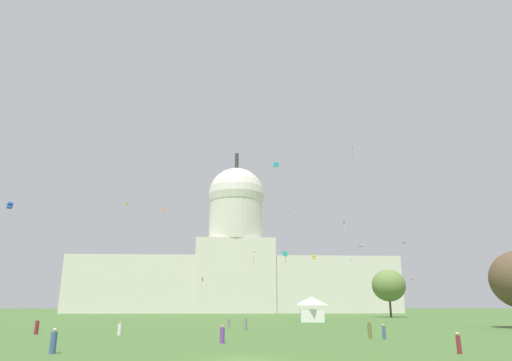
% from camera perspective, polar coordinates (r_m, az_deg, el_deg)
% --- Properties ---
extents(ground_plane, '(800.00, 800.00, 0.00)m').
position_cam_1_polar(ground_plane, '(30.64, -1.44, -22.33)').
color(ground_plane, '#42662D').
extents(capitol_building, '(140.84, 25.61, 72.29)m').
position_cam_1_polar(capitol_building, '(196.49, -2.70, -10.78)').
color(capitol_building, beige).
rests_on(capitol_building, ground_plane).
extents(event_tent, '(5.61, 6.31, 5.04)m').
position_cam_1_polar(event_tent, '(95.64, 7.27, -16.31)').
color(event_tent, white).
rests_on(event_tent, ground_plane).
extents(tree_east_near, '(10.12, 9.25, 13.21)m').
position_cam_1_polar(tree_east_near, '(133.92, 16.90, -12.95)').
color(tree_east_near, '#42301E').
rests_on(tree_east_near, ground_plane).
extents(person_white_mid_center, '(0.60, 0.60, 1.50)m').
position_cam_1_polar(person_white_mid_center, '(56.51, -17.33, -18.02)').
color(person_white_mid_center, silver).
rests_on(person_white_mid_center, ground_plane).
extents(person_grey_mid_left, '(0.58, 0.58, 1.52)m').
position_cam_1_polar(person_grey_mid_left, '(69.82, -3.59, -18.12)').
color(person_grey_mid_left, gray).
rests_on(person_grey_mid_left, ground_plane).
extents(person_maroon_front_right, '(0.46, 0.46, 1.51)m').
position_cam_1_polar(person_maroon_front_right, '(37.23, 24.89, -18.73)').
color(person_maroon_front_right, maroon).
rests_on(person_maroon_front_right, ground_plane).
extents(person_maroon_back_right, '(0.55, 0.55, 1.77)m').
position_cam_1_polar(person_maroon_back_right, '(61.66, -26.67, -16.73)').
color(person_maroon_back_right, maroon).
rests_on(person_maroon_back_right, ground_plane).
extents(person_denim_deep_crowd, '(0.65, 0.65, 1.78)m').
position_cam_1_polar(person_denim_deep_crowd, '(37.32, -24.90, -18.55)').
color(person_denim_deep_crowd, '#3D5684').
rests_on(person_denim_deep_crowd, ground_plane).
extents(person_olive_back_center, '(0.56, 0.56, 1.72)m').
position_cam_1_polar(person_olive_back_center, '(50.90, 14.58, -18.39)').
color(person_olive_back_center, olive).
rests_on(person_olive_back_center, ground_plane).
extents(person_denim_back_left, '(0.48, 0.48, 1.50)m').
position_cam_1_polar(person_denim_back_left, '(50.03, 16.32, -18.44)').
color(person_denim_back_left, '#3D5684').
rests_on(person_denim_back_left, ground_plane).
extents(person_purple_front_left, '(0.64, 0.64, 1.62)m').
position_cam_1_polar(person_purple_front_left, '(43.19, -4.43, -19.44)').
color(person_purple_front_left, '#703D93').
rests_on(person_purple_front_left, ground_plane).
extents(person_grey_edge_east, '(0.60, 0.60, 1.68)m').
position_cam_1_polar(person_grey_edge_east, '(63.24, -1.40, -18.30)').
color(person_grey_edge_east, gray).
rests_on(person_grey_edge_east, ground_plane).
extents(kite_green_high, '(1.10, 0.94, 3.95)m').
position_cam_1_polar(kite_green_high, '(168.80, 4.30, -4.34)').
color(kite_green_high, green).
extents(kite_white_low, '(1.00, 0.99, 0.93)m').
position_cam_1_polar(kite_white_low, '(144.18, 12.22, -9.88)').
color(kite_white_low, white).
extents(kite_black_low, '(1.78, 1.37, 0.18)m').
position_cam_1_polar(kite_black_low, '(105.45, 13.74, -8.59)').
color(kite_black_low, black).
extents(kite_violet_mid, '(0.72, 0.57, 4.43)m').
position_cam_1_polar(kite_violet_mid, '(157.02, 11.42, -5.60)').
color(kite_violet_mid, purple).
extents(kite_turquoise_low, '(1.41, 1.33, 2.92)m').
position_cam_1_polar(kite_turquoise_low, '(109.52, 3.78, -9.50)').
color(kite_turquoise_low, teal).
extents(kite_red_low, '(0.96, 1.47, 3.46)m').
position_cam_1_polar(kite_red_low, '(122.52, -0.40, -9.54)').
color(kite_red_low, red).
extents(kite_lime_low, '(1.20, 1.37, 0.18)m').
position_cam_1_polar(kite_lime_low, '(65.44, 18.39, -8.07)').
color(kite_lime_low, '#8CD133').
extents(kite_gold_low, '(1.08, 1.13, 1.31)m').
position_cam_1_polar(kite_gold_low, '(138.31, 7.54, -9.84)').
color(kite_gold_low, gold).
extents(kite_pink_low, '(0.55, 0.70, 4.24)m').
position_cam_1_polar(kite_pink_low, '(135.49, -7.01, -12.87)').
color(kite_pink_low, pink).
extents(kite_yellow_mid, '(0.50, 0.68, 0.84)m').
position_cam_1_polar(kite_yellow_mid, '(110.43, -16.52, -3.06)').
color(kite_yellow_mid, yellow).
extents(kite_cyan_mid, '(1.20, 1.19, 3.91)m').
position_cam_1_polar(kite_cyan_mid, '(86.86, 2.62, 2.06)').
color(kite_cyan_mid, '#33BCDB').
extents(kite_blue_low, '(0.97, 0.97, 0.91)m').
position_cam_1_polar(kite_blue_low, '(72.78, -29.41, -2.84)').
color(kite_blue_low, blue).
extents(kite_orange_mid, '(0.76, 0.66, 3.48)m').
position_cam_1_polar(kite_orange_mid, '(130.20, -11.93, -3.88)').
color(kite_orange_mid, orange).
extents(kite_magenta_low, '(1.30, 1.70, 0.18)m').
position_cam_1_polar(kite_magenta_low, '(103.28, 19.97, -12.15)').
color(kite_magenta_low, '#D1339E').
extents(kite_green_high_b, '(0.69, 0.91, 4.45)m').
position_cam_1_polar(kite_green_high_b, '(141.34, 12.45, 4.09)').
color(kite_green_high_b, green).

